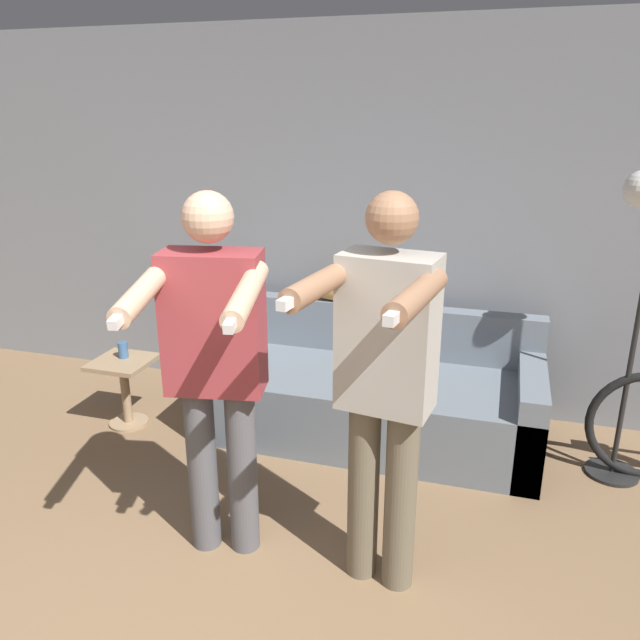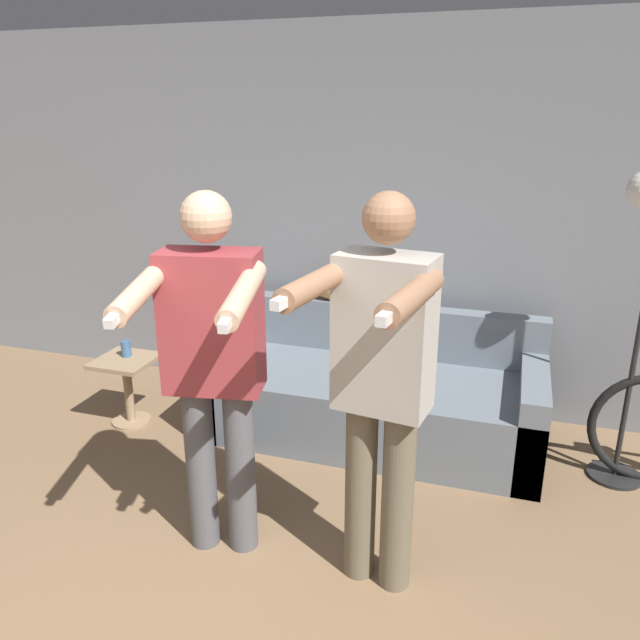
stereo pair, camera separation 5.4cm
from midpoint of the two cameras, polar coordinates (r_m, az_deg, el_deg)
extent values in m
cube|color=gray|center=(4.41, 1.28, 9.01)|extent=(10.00, 0.05, 2.60)
cube|color=slate|center=(4.11, 4.20, -7.69)|extent=(2.13, 0.90, 0.44)
cube|color=slate|center=(4.30, 5.44, -0.80)|extent=(2.13, 0.14, 0.35)
cube|color=slate|center=(4.38, -8.48, -5.15)|extent=(0.16, 0.90, 0.58)
cube|color=slate|center=(4.01, 18.18, -8.25)|extent=(0.16, 0.90, 0.58)
cylinder|color=#56565B|center=(3.11, -11.20, -13.18)|extent=(0.14, 0.14, 0.85)
cylinder|color=#56565B|center=(3.06, -7.62, -13.50)|extent=(0.14, 0.14, 0.85)
cube|color=#9E383D|center=(2.77, -10.24, -0.24)|extent=(0.47, 0.30, 0.63)
sphere|color=#D8AD8C|center=(2.65, -10.82, 9.23)|extent=(0.22, 0.22, 0.22)
cylinder|color=#D8AD8C|center=(2.55, -16.44, 2.56)|extent=(0.19, 0.52, 0.15)
cube|color=white|center=(2.34, -18.57, 0.12)|extent=(0.06, 0.13, 0.05)
cylinder|color=#D8AD8C|center=(2.42, -7.41, 2.39)|extent=(0.19, 0.52, 0.15)
cube|color=white|center=(2.20, -8.78, -0.22)|extent=(0.06, 0.13, 0.05)
cylinder|color=#6B604C|center=(2.89, 3.43, -15.28)|extent=(0.14, 0.14, 0.87)
cylinder|color=#6B604C|center=(2.84, 6.80, -16.03)|extent=(0.14, 0.14, 0.87)
cube|color=#B7B2A8|center=(2.51, 5.60, -1.23)|extent=(0.41, 0.27, 0.65)
sphere|color=#9E7051|center=(2.40, 5.95, 9.27)|extent=(0.21, 0.21, 0.21)
cylinder|color=#9E7051|center=(2.28, -0.63, 3.34)|extent=(0.16, 0.51, 0.09)
cube|color=white|center=(2.07, -3.60, 1.69)|extent=(0.05, 0.12, 0.04)
cylinder|color=#9E7051|center=(2.16, 8.17, 2.22)|extent=(0.16, 0.51, 0.09)
cube|color=white|center=(1.93, 6.00, 0.35)|extent=(0.05, 0.12, 0.04)
ellipsoid|color=tan|center=(4.30, 1.12, 2.85)|extent=(0.37, 0.15, 0.16)
sphere|color=tan|center=(4.25, 3.16, 3.38)|extent=(0.10, 0.10, 0.10)
ellipsoid|color=tan|center=(4.39, -1.23, 2.40)|extent=(0.20, 0.04, 0.04)
cone|color=tan|center=(4.22, 2.87, 3.84)|extent=(0.03, 0.03, 0.03)
cone|color=tan|center=(4.26, 2.99, 3.97)|extent=(0.03, 0.03, 0.03)
cylinder|color=black|center=(4.16, 24.76, -12.52)|extent=(0.30, 0.30, 0.02)
cylinder|color=black|center=(3.80, 26.55, -1.04)|extent=(0.03, 0.03, 1.78)
cylinder|color=#A38460|center=(4.54, -17.40, -8.90)|extent=(0.26, 0.26, 0.02)
cylinder|color=#A38460|center=(4.44, -17.66, -6.48)|extent=(0.06, 0.06, 0.44)
cube|color=#A38460|center=(4.35, -17.96, -3.69)|extent=(0.37, 0.37, 0.03)
cylinder|color=#3D6693|center=(4.37, -17.90, -2.63)|extent=(0.06, 0.06, 0.11)
camera|label=1|loc=(0.03, -90.47, -0.16)|focal=35.00mm
camera|label=2|loc=(0.03, 89.53, 0.16)|focal=35.00mm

